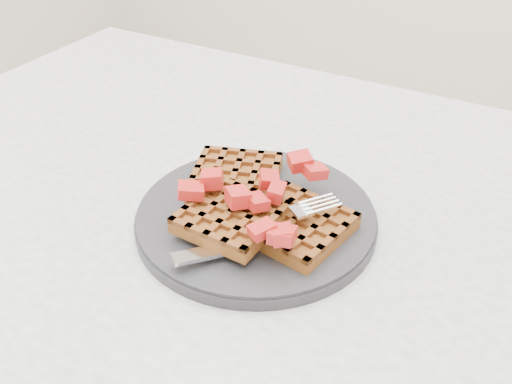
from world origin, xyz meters
TOP-DOWN VIEW (x-y plane):
  - table at (0.00, 0.00)m, footprint 1.20×0.80m
  - plate at (-0.05, -0.00)m, footprint 0.25×0.25m
  - waffles at (-0.05, -0.00)m, footprint 0.21×0.18m
  - strawberry_pile at (-0.05, -0.00)m, footprint 0.15×0.15m
  - fork at (-0.02, -0.04)m, footprint 0.13×0.16m

SIDE VIEW (x-z plane):
  - table at x=0.00m, z-range 0.26..1.01m
  - plate at x=-0.05m, z-range 0.75..0.77m
  - fork at x=-0.02m, z-range 0.77..0.78m
  - waffles at x=-0.05m, z-range 0.76..0.79m
  - strawberry_pile at x=-0.05m, z-range 0.79..0.82m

